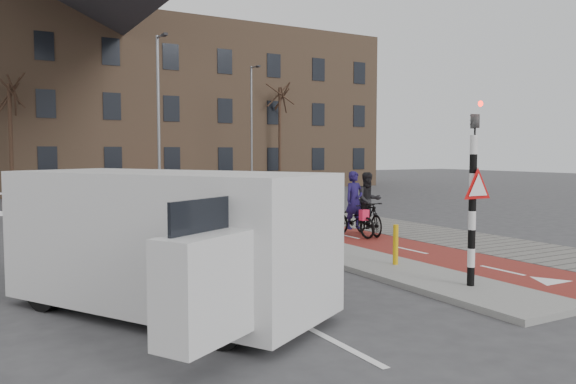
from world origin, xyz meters
TOP-DOWN VIEW (x-y plane):
  - ground at (0.00, 0.00)m, footprint 120.00×120.00m
  - bike_lane at (1.50, 10.00)m, footprint 2.50×60.00m
  - sidewalk at (4.30, 10.00)m, footprint 3.00×60.00m
  - curb_island at (-0.70, 4.00)m, footprint 1.80×16.00m
  - traffic_signal at (-0.60, -2.02)m, footprint 0.80×0.80m
  - bollard at (-0.52, 0.30)m, footprint 0.12×0.12m
  - cyclist_near at (1.67, 4.89)m, footprint 0.79×2.04m
  - cyclist_far at (2.19, 4.84)m, footprint 0.99×1.97m
  - van at (-6.11, -0.51)m, footprint 4.68×5.82m
  - railing at (-5.00, 17.00)m, footprint 28.00×0.10m
  - townhouse_row at (-3.00, 32.00)m, footprint 46.00×10.00m
  - tree_mid at (-6.94, 25.95)m, footprint 0.22×0.22m
  - tree_right at (10.43, 25.95)m, footprint 0.21×0.21m
  - streetlight_near at (-2.09, 13.45)m, footprint 0.12×0.12m
  - streetlight_right at (6.88, 23.25)m, footprint 0.12×0.12m

SIDE VIEW (x-z plane):
  - ground at x=0.00m, z-range 0.00..0.00m
  - bike_lane at x=1.50m, z-range 0.00..0.01m
  - sidewalk at x=4.30m, z-range 0.00..0.01m
  - curb_island at x=-0.70m, z-range 0.00..0.12m
  - railing at x=-5.00m, z-range -0.19..0.80m
  - bollard at x=-0.52m, z-range 0.12..1.04m
  - cyclist_near at x=1.67m, z-range -0.33..1.74m
  - cyclist_far at x=2.19m, z-range -0.17..1.87m
  - van at x=-6.11m, z-range 0.06..2.41m
  - traffic_signal at x=-0.60m, z-range 0.15..3.83m
  - tree_mid at x=-6.94m, z-range 0.00..6.57m
  - tree_right at x=10.43m, z-range 0.00..7.32m
  - streetlight_near at x=-2.09m, z-range 0.00..7.47m
  - streetlight_right at x=6.88m, z-range 0.00..8.20m
  - townhouse_row at x=-3.00m, z-range -0.14..15.76m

